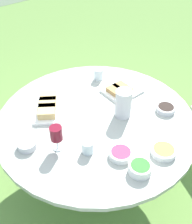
% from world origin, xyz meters
% --- Properties ---
extents(ground_plane, '(40.00, 40.00, 0.00)m').
position_xyz_m(ground_plane, '(0.00, 0.00, 0.00)').
color(ground_plane, '#668E42').
extents(dining_table, '(1.45, 1.45, 0.77)m').
position_xyz_m(dining_table, '(0.00, 0.00, 0.67)').
color(dining_table, '#4C4C51').
rests_on(dining_table, ground_plane).
extents(water_pitcher, '(0.13, 0.12, 0.22)m').
position_xyz_m(water_pitcher, '(0.18, -0.09, 0.88)').
color(water_pitcher, silver).
rests_on(water_pitcher, dining_table).
extents(wine_glass, '(0.08, 0.08, 0.19)m').
position_xyz_m(wine_glass, '(-0.38, -0.08, 0.91)').
color(wine_glass, silver).
rests_on(wine_glass, dining_table).
extents(platter_bread_main, '(0.36, 0.41, 0.07)m').
position_xyz_m(platter_bread_main, '(-0.22, 0.31, 0.81)').
color(platter_bread_main, white).
rests_on(platter_bread_main, dining_table).
extents(platter_charcuterie, '(0.28, 0.24, 0.06)m').
position_xyz_m(platter_charcuterie, '(0.35, 0.12, 0.80)').
color(platter_charcuterie, white).
rests_on(platter_charcuterie, dining_table).
extents(bowl_fries, '(0.16, 0.16, 0.04)m').
position_xyz_m(bowl_fries, '(0.13, -0.53, 0.80)').
color(bowl_fries, white).
rests_on(bowl_fries, dining_table).
extents(bowl_salad, '(0.14, 0.14, 0.06)m').
position_xyz_m(bowl_salad, '(-0.09, -0.54, 0.81)').
color(bowl_salad, white).
rests_on(bowl_salad, dining_table).
extents(bowl_olives, '(0.14, 0.14, 0.04)m').
position_xyz_m(bowl_olives, '(0.46, -0.26, 0.80)').
color(bowl_olives, silver).
rests_on(bowl_olives, dining_table).
extents(bowl_dip_red, '(0.15, 0.15, 0.04)m').
position_xyz_m(bowl_dip_red, '(-0.10, -0.38, 0.80)').
color(bowl_dip_red, white).
rests_on(bowl_dip_red, dining_table).
extents(bowl_dip_cream, '(0.12, 0.12, 0.05)m').
position_xyz_m(bowl_dip_cream, '(-0.53, 0.05, 0.80)').
color(bowl_dip_cream, silver).
rests_on(bowl_dip_cream, dining_table).
extents(cup_water_near, '(0.08, 0.08, 0.10)m').
position_xyz_m(cup_water_near, '(0.33, 0.39, 0.82)').
color(cup_water_near, silver).
rests_on(cup_water_near, dining_table).
extents(cup_water_far, '(0.07, 0.07, 0.09)m').
position_xyz_m(cup_water_far, '(-0.24, -0.22, 0.82)').
color(cup_water_far, silver).
rests_on(cup_water_far, dining_table).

